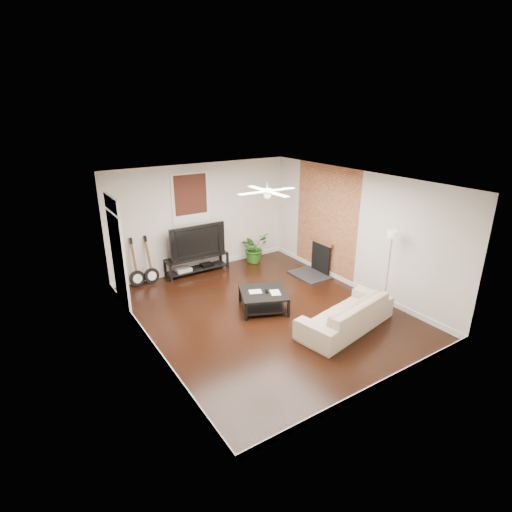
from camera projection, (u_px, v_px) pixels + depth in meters
The scene contains 14 objects.
room at pixel (267, 250), 8.06m from camera, with size 5.01×6.01×2.81m.
brick_accent at pixel (326, 221), 10.11m from camera, with size 0.02×2.20×2.80m, color #A35734.
fireplace at pixel (315, 258), 10.29m from camera, with size 0.80×1.10×0.92m, color black.
window_back at pixel (191, 198), 10.05m from camera, with size 1.00×0.06×1.30m, color #37160F.
door_left at pixel (118, 253), 8.35m from camera, with size 0.08×1.00×2.50m, color white.
tv_stand at pixel (197, 264), 10.50m from camera, with size 1.67×0.45×0.47m, color black.
tv at pixel (195, 240), 10.28m from camera, with size 1.50×0.20×0.86m, color black.
coffee_table at pixel (263, 300), 8.62m from camera, with size 0.95×0.95×0.40m, color black.
sofa at pixel (346, 313), 7.83m from camera, with size 2.19×0.86×0.64m, color tan.
floor_lamp at pixel (388, 271), 8.34m from camera, with size 0.30×0.30×1.79m, color white, non-canonical shape.
potted_plant at pixel (254, 247), 11.16m from camera, with size 0.77×0.67×0.85m, color #28611B.
guitar_left at pixel (136, 263), 9.53m from camera, with size 0.38×0.27×1.23m, color black, non-canonical shape.
guitar_right at pixel (150, 261), 9.68m from camera, with size 0.38×0.27×1.23m, color black, non-canonical shape.
ceiling_fan at pixel (267, 191), 7.64m from camera, with size 1.24×1.24×0.32m, color white, non-canonical shape.
Camera 1 is at (-4.30, -6.25, 4.12)m, focal length 28.04 mm.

